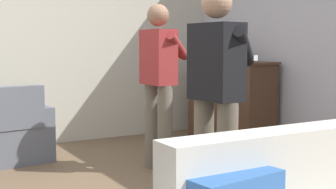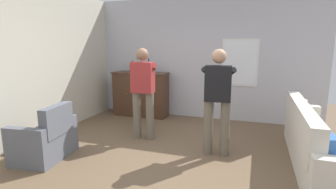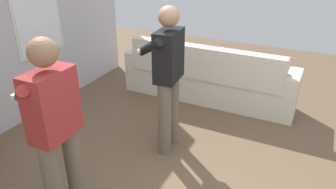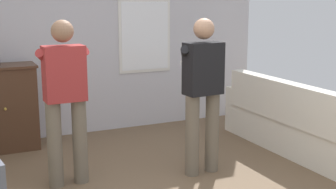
{
  "view_description": "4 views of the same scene",
  "coord_description": "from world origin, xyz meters",
  "views": [
    {
      "loc": [
        3.33,
        -1.41,
        1.27
      ],
      "look_at": [
        0.09,
        0.46,
        0.88
      ],
      "focal_mm": 50.0,
      "sensor_mm": 36.0,
      "label": 1
    },
    {
      "loc": [
        1.17,
        -3.46,
        1.75
      ],
      "look_at": [
        -0.12,
        0.34,
        0.97
      ],
      "focal_mm": 28.0,
      "sensor_mm": 36.0,
      "label": 2
    },
    {
      "loc": [
        -2.35,
        -0.91,
        2.3
      ],
      "look_at": [
        0.09,
        0.29,
        0.98
      ],
      "focal_mm": 35.0,
      "sensor_mm": 36.0,
      "label": 3
    },
    {
      "loc": [
        -1.79,
        -3.7,
        1.89
      ],
      "look_at": [
        0.04,
        0.18,
        1.0
      ],
      "focal_mm": 50.0,
      "sensor_mm": 36.0,
      "label": 4
    }
  ],
  "objects": [
    {
      "name": "person_standing_right",
      "position": [
        0.62,
        0.56,
        0.94
      ],
      "size": [
        0.56,
        0.49,
        1.68
      ],
      "color": "#6B6051",
      "rests_on": "ground"
    },
    {
      "name": "couch",
      "position": [
        1.98,
        0.57,
        0.34
      ],
      "size": [
        0.57,
        2.61,
        0.9
      ],
      "color": "silver",
      "rests_on": "ground"
    },
    {
      "name": "person_standing_left",
      "position": [
        -0.78,
        0.85,
        0.94
      ],
      "size": [
        0.56,
        0.48,
        1.68
      ],
      "color": "#6B6051",
      "rests_on": "ground"
    }
  ]
}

